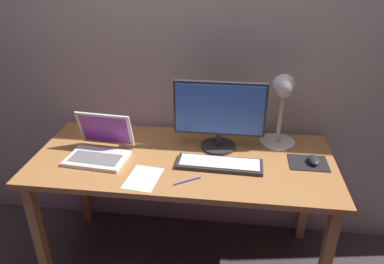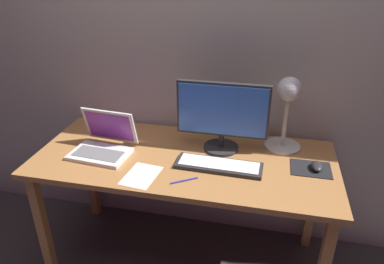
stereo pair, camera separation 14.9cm
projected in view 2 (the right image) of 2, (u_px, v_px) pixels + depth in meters
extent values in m
plane|color=#383333|center=(185.00, 258.00, 2.27)|extent=(4.80, 4.80, 0.00)
cube|color=#A8A099|center=(200.00, 36.00, 2.03)|extent=(4.80, 0.06, 2.60)
cube|color=#A8703D|center=(184.00, 159.00, 1.94)|extent=(1.60, 0.70, 0.03)
cube|color=#A8703D|center=(43.00, 228.00, 2.00)|extent=(0.05, 0.05, 0.71)
cube|color=#A8703D|center=(91.00, 172.00, 2.50)|extent=(0.05, 0.05, 0.71)
cube|color=#A8703D|center=(313.00, 200.00, 2.22)|extent=(0.05, 0.05, 0.71)
cylinder|color=#28282B|center=(221.00, 147.00, 2.01)|extent=(0.19, 0.19, 0.01)
cylinder|color=#28282B|center=(221.00, 140.00, 1.99)|extent=(0.03, 0.03, 0.07)
cube|color=#28282B|center=(223.00, 110.00, 1.91)|extent=(0.49, 0.03, 0.30)
cube|color=blue|center=(222.00, 111.00, 1.89)|extent=(0.47, 0.00, 0.27)
cube|color=#28282B|center=(219.00, 166.00, 1.84)|extent=(0.44, 0.15, 0.02)
cube|color=silver|center=(219.00, 164.00, 1.83)|extent=(0.41, 0.13, 0.01)
cube|color=silver|center=(100.00, 154.00, 1.94)|extent=(0.33, 0.23, 0.02)
cube|color=slate|center=(98.00, 154.00, 1.92)|extent=(0.27, 0.14, 0.00)
cube|color=silver|center=(110.00, 126.00, 2.00)|extent=(0.31, 0.09, 0.20)
cube|color=purple|center=(110.00, 126.00, 2.00)|extent=(0.27, 0.08, 0.17)
cylinder|color=beige|center=(282.00, 146.00, 2.03)|extent=(0.20, 0.20, 0.01)
cylinder|color=silver|center=(285.00, 120.00, 1.95)|extent=(0.02, 0.02, 0.31)
sphere|color=silver|center=(289.00, 89.00, 1.87)|extent=(0.13, 0.13, 0.13)
sphere|color=#FFEAB2|center=(289.00, 96.00, 1.88)|extent=(0.04, 0.04, 0.04)
cube|color=black|center=(311.00, 169.00, 1.83)|extent=(0.20, 0.16, 0.00)
ellipsoid|color=#28282B|center=(317.00, 166.00, 1.82)|extent=(0.06, 0.10, 0.03)
cube|color=white|center=(141.00, 176.00, 1.77)|extent=(0.17, 0.23, 0.00)
cylinder|color=#2633A5|center=(184.00, 181.00, 1.73)|extent=(0.12, 0.08, 0.01)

